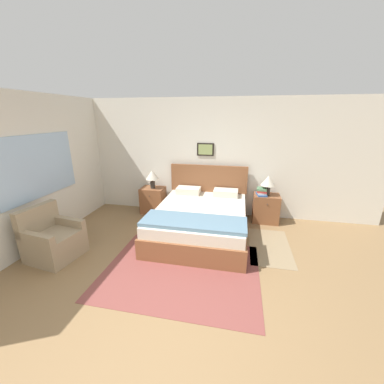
{
  "coord_description": "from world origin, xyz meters",
  "views": [
    {
      "loc": [
        0.82,
        -1.98,
        2.23
      ],
      "look_at": [
        0.05,
        1.79,
        0.97
      ],
      "focal_mm": 22.0,
      "sensor_mm": 36.0,
      "label": 1
    }
  ],
  "objects_px": {
    "armchair": "(53,240)",
    "table_lamp_near_window": "(152,176)",
    "bed": "(201,219)",
    "nightstand_near_window": "(153,200)",
    "table_lamp_by_door": "(268,182)",
    "nightstand_by_door": "(266,208)"
  },
  "relations": [
    {
      "from": "armchair",
      "to": "table_lamp_near_window",
      "type": "xyz_separation_m",
      "value": [
        0.95,
        2.09,
        0.61
      ]
    },
    {
      "from": "nightstand_near_window",
      "to": "table_lamp_by_door",
      "type": "xyz_separation_m",
      "value": [
        2.57,
        -0.02,
        0.6
      ]
    },
    {
      "from": "bed",
      "to": "nightstand_near_window",
      "type": "height_order",
      "value": "bed"
    },
    {
      "from": "table_lamp_by_door",
      "to": "armchair",
      "type": "bearing_deg",
      "value": -149.21
    },
    {
      "from": "nightstand_near_window",
      "to": "nightstand_by_door",
      "type": "distance_m",
      "value": 2.58
    },
    {
      "from": "bed",
      "to": "armchair",
      "type": "relative_size",
      "value": 2.52
    },
    {
      "from": "armchair",
      "to": "table_lamp_near_window",
      "type": "distance_m",
      "value": 2.37
    },
    {
      "from": "armchair",
      "to": "nightstand_near_window",
      "type": "height_order",
      "value": "armchair"
    },
    {
      "from": "armchair",
      "to": "table_lamp_near_window",
      "type": "relative_size",
      "value": 2.0
    },
    {
      "from": "nightstand_by_door",
      "to": "table_lamp_near_window",
      "type": "relative_size",
      "value": 1.43
    },
    {
      "from": "armchair",
      "to": "table_lamp_near_window",
      "type": "bearing_deg",
      "value": 163.63
    },
    {
      "from": "bed",
      "to": "table_lamp_by_door",
      "type": "height_order",
      "value": "bed"
    },
    {
      "from": "nightstand_near_window",
      "to": "nightstand_by_door",
      "type": "xyz_separation_m",
      "value": [
        2.58,
        0.0,
        0.0
      ]
    },
    {
      "from": "bed",
      "to": "table_lamp_near_window",
      "type": "distance_m",
      "value": 1.63
    },
    {
      "from": "nightstand_near_window",
      "to": "armchair",
      "type": "bearing_deg",
      "value": -113.82
    },
    {
      "from": "armchair",
      "to": "table_lamp_by_door",
      "type": "height_order",
      "value": "table_lamp_by_door"
    },
    {
      "from": "table_lamp_near_window",
      "to": "nightstand_near_window",
      "type": "bearing_deg",
      "value": 126.95
    },
    {
      "from": "table_lamp_near_window",
      "to": "armchair",
      "type": "bearing_deg",
      "value": -114.44
    },
    {
      "from": "armchair",
      "to": "table_lamp_by_door",
      "type": "bearing_deg",
      "value": 128.86
    },
    {
      "from": "nightstand_near_window",
      "to": "bed",
      "type": "bearing_deg",
      "value": -33.38
    },
    {
      "from": "armchair",
      "to": "table_lamp_by_door",
      "type": "relative_size",
      "value": 2.0
    },
    {
      "from": "nightstand_by_door",
      "to": "bed",
      "type": "bearing_deg",
      "value": -146.62
    }
  ]
}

